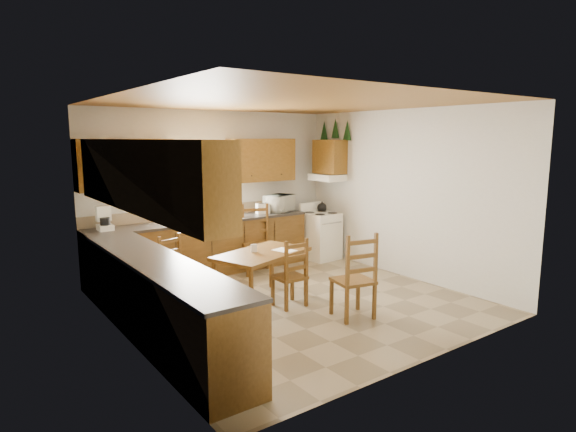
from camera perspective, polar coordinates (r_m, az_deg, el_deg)
floor at (r=6.77m, az=0.47°, el=-10.11°), size 4.50×4.50×0.00m
ceiling at (r=6.41m, az=0.50°, el=13.33°), size 4.50×4.50×0.00m
wall_left at (r=5.44m, az=-18.95°, el=-0.71°), size 4.50×4.50×0.00m
wall_right at (r=7.98m, az=13.60°, el=2.56°), size 4.50×4.50×0.00m
wall_back at (r=8.36m, az=-8.73°, el=3.00°), size 4.50×4.50×0.00m
wall_front at (r=4.85m, az=16.47°, el=-1.75°), size 4.50×4.50×0.00m
lower_cab_back at (r=8.08m, az=-9.96°, el=-3.80°), size 3.75×0.60×0.88m
lower_cab_left at (r=5.62m, az=-15.04°, el=-9.81°), size 0.60×3.60×0.88m
counter_back at (r=7.99m, az=-10.05°, el=-0.59°), size 3.75×0.63×0.04m
counter_left at (r=5.49m, az=-15.24°, el=-5.26°), size 0.63×3.60×0.04m
backsplash at (r=8.23m, az=-10.96°, el=0.45°), size 3.75×0.01×0.18m
upper_cab_back_left at (r=7.58m, az=-18.74°, el=5.82°), size 1.41×0.33×0.75m
upper_cab_back_right at (r=8.60m, az=-3.16°, el=6.64°), size 1.25×0.33×0.75m
upper_cab_left at (r=5.29m, az=-17.04°, el=4.63°), size 0.33×3.60×0.75m
upper_cab_stove at (r=8.99m, az=4.95°, el=7.02°), size 0.33×0.62×0.62m
range_hood at (r=8.98m, az=4.68°, el=4.59°), size 0.44×0.62×0.12m
window_frame at (r=8.18m, az=-10.54°, el=4.22°), size 1.13×0.02×1.18m
window_pane at (r=8.17m, az=-10.52°, el=4.22°), size 1.05×0.01×1.10m
window_valance at (r=8.12m, az=-10.55°, el=7.72°), size 1.19×0.01×0.24m
sink_basin at (r=8.01m, az=-9.58°, el=-0.25°), size 0.75×0.45×0.04m
pine_decal_a at (r=8.83m, az=7.03°, el=10.06°), size 0.22×0.22×0.36m
pine_decal_b at (r=9.07m, az=5.63°, el=10.31°), size 0.22×0.22×0.36m
pine_decal_c at (r=9.31m, az=4.30°, el=10.06°), size 0.22×0.22×0.36m
stove at (r=9.01m, az=3.89°, el=-2.43°), size 0.61×0.62×0.85m
coffeemaker at (r=7.43m, az=-20.91°, el=-0.23°), size 0.21×0.26×0.36m
paper_towel at (r=8.23m, az=-6.37°, el=0.93°), size 0.12×0.12×0.29m
toaster at (r=8.52m, az=-3.04°, el=0.90°), size 0.24×0.18×0.18m
microwave at (r=8.72m, az=-1.03°, el=1.52°), size 0.61×0.54×0.30m
dining_table at (r=6.66m, az=-3.08°, el=-7.25°), size 1.49×1.12×0.71m
chair_near_left at (r=6.48m, az=0.16°, el=-6.69°), size 0.39×0.38×0.93m
chair_near_right at (r=6.12m, az=7.73°, el=-6.95°), size 0.54×0.52×1.09m
chair_far_left at (r=6.69m, az=-12.89°, el=-6.37°), size 0.48×0.47×0.94m
chair_far_right at (r=8.03m, az=-3.64°, el=-2.82°), size 0.61×0.60×1.13m
table_paper at (r=6.66m, az=-0.43°, el=-4.08°), size 0.28×0.34×0.00m
table_card at (r=6.56m, az=-4.05°, el=-3.82°), size 0.09×0.05×0.11m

